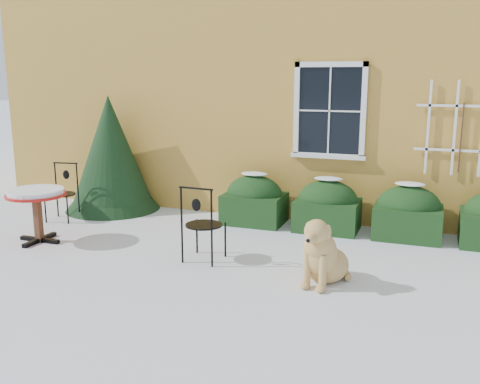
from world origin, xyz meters
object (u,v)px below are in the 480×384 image
at_px(dog, 322,256).
at_px(evergreen_shrub, 111,164).
at_px(bistro_table, 36,198).
at_px(patio_chair_far, 63,192).
at_px(patio_chair_near, 202,223).

bearing_deg(dog, evergreen_shrub, 164.12).
xyz_separation_m(bistro_table, patio_chair_far, (-0.50, 1.24, -0.19)).
bearing_deg(dog, bistro_table, -170.73).
bearing_deg(patio_chair_far, bistro_table, -78.06).
bearing_deg(patio_chair_far, patio_chair_near, -29.33).
bearing_deg(patio_chair_near, evergreen_shrub, -34.81).
height_order(bistro_table, patio_chair_far, patio_chair_far).
relative_size(patio_chair_far, dog, 1.07).
relative_size(patio_chair_near, patio_chair_far, 1.07).
height_order(patio_chair_near, patio_chair_far, patio_chair_near).
height_order(evergreen_shrub, bistro_table, evergreen_shrub).
xyz_separation_m(patio_chair_near, patio_chair_far, (-3.27, 1.16, -0.04)).
distance_m(bistro_table, dog, 4.54).
bearing_deg(evergreen_shrub, patio_chair_near, -36.64).
bearing_deg(patio_chair_near, bistro_table, 3.52).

